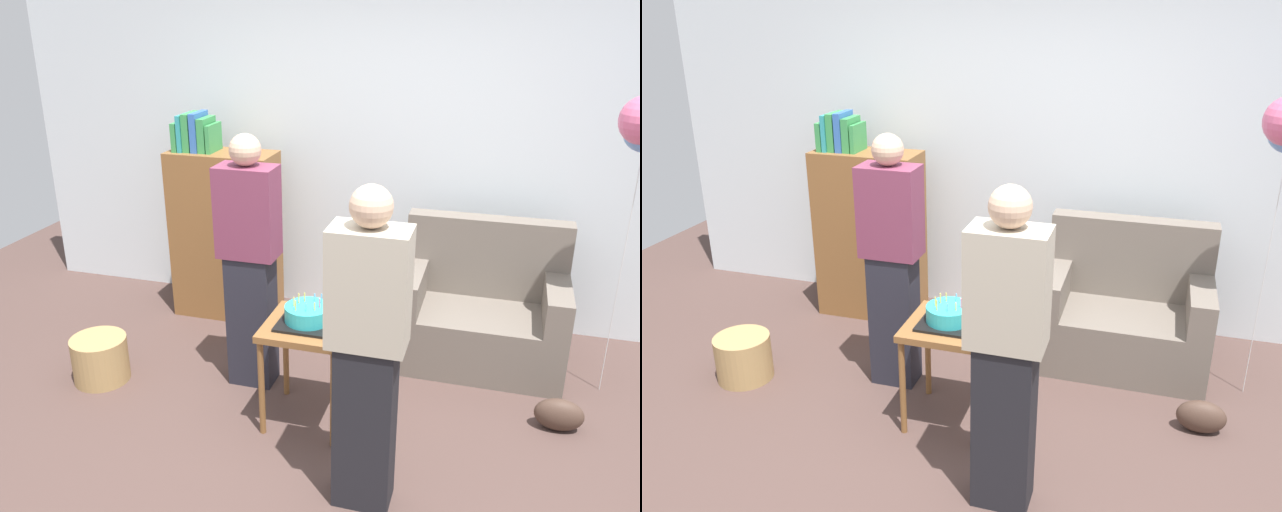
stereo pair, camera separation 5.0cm
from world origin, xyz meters
TOP-DOWN VIEW (x-y plane):
  - ground_plane at (0.00, 0.00)m, footprint 8.00×8.00m
  - wall_back at (0.00, 2.05)m, footprint 6.00×0.10m
  - couch at (0.76, 1.45)m, footprint 1.10×0.70m
  - bookshelf at (-1.21, 1.64)m, footprint 0.80×0.36m
  - side_table at (-0.17, 0.44)m, footprint 0.48×0.48m
  - birthday_cake at (-0.17, 0.44)m, footprint 0.32×0.32m
  - person_blowing_candles at (-0.64, 0.74)m, footprint 0.36×0.22m
  - person_holding_cake at (0.29, -0.14)m, footprint 0.36×0.22m
  - wicker_basket at (-1.61, 0.47)m, footprint 0.36×0.36m
  - handbag at (1.26, 0.73)m, footprint 0.28×0.14m

SIDE VIEW (x-z plane):
  - ground_plane at x=0.00m, z-range 0.00..0.00m
  - handbag at x=1.26m, z-range 0.00..0.20m
  - wicker_basket at x=-1.61m, z-range 0.00..0.30m
  - couch at x=0.76m, z-range -0.14..0.82m
  - side_table at x=-0.17m, z-range 0.22..0.85m
  - bookshelf at x=-1.21m, z-range -0.11..1.47m
  - birthday_cake at x=-0.17m, z-range 0.60..0.77m
  - person_blowing_candles at x=-0.64m, z-range 0.02..1.65m
  - person_holding_cake at x=0.29m, z-range 0.02..1.65m
  - wall_back at x=0.00m, z-range 0.00..2.70m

